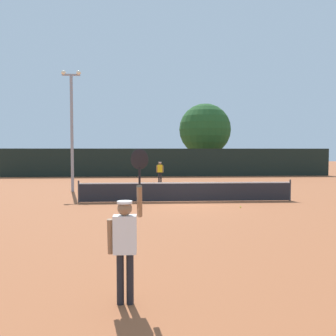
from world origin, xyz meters
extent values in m
plane|color=#9E5633|center=(0.00, 0.00, 0.00)|extent=(120.00, 120.00, 0.00)
cube|color=#232328|center=(0.00, 0.00, 0.48)|extent=(10.53, 0.03, 0.91)
cube|color=white|center=(0.00, 0.00, 0.93)|extent=(10.53, 0.04, 0.06)
cylinder|color=#333338|center=(-5.26, 0.00, 0.54)|extent=(0.08, 0.08, 1.07)
cylinder|color=#333338|center=(5.26, 0.00, 0.54)|extent=(0.08, 0.08, 1.07)
cube|color=black|center=(0.00, 16.60, 1.36)|extent=(32.51, 0.12, 2.71)
cube|color=white|center=(-2.30, -11.25, 1.16)|extent=(0.38, 0.22, 0.63)
sphere|color=#8C6647|center=(-2.30, -11.25, 1.59)|extent=(0.24, 0.24, 0.24)
cylinder|color=white|center=(-2.30, -11.25, 1.69)|extent=(0.25, 0.25, 0.04)
cylinder|color=black|center=(-2.38, -11.25, 0.42)|extent=(0.12, 0.12, 0.85)
cylinder|color=black|center=(-2.22, -11.25, 0.42)|extent=(0.12, 0.12, 0.85)
cylinder|color=#8C6647|center=(-2.54, -11.25, 1.13)|extent=(0.09, 0.18, 0.60)
cylinder|color=#8C6647|center=(-2.06, -11.16, 1.69)|extent=(0.09, 0.33, 0.57)
cylinder|color=black|center=(-2.06, -11.10, 2.10)|extent=(0.04, 0.11, 0.28)
ellipsoid|color=black|center=(-2.06, -11.04, 2.39)|extent=(0.30, 0.13, 0.36)
cube|color=yellow|center=(-0.93, 10.33, 1.10)|extent=(0.38, 0.22, 0.59)
sphere|color=#8C6647|center=(-0.93, 10.33, 1.50)|extent=(0.23, 0.23, 0.23)
cylinder|color=white|center=(-0.93, 10.33, 1.60)|extent=(0.24, 0.24, 0.04)
cylinder|color=black|center=(-1.01, 10.33, 0.40)|extent=(0.12, 0.12, 0.80)
cylinder|color=black|center=(-0.85, 10.33, 0.40)|extent=(0.12, 0.12, 0.80)
cylinder|color=#8C6647|center=(-1.17, 10.33, 1.07)|extent=(0.09, 0.17, 0.56)
cylinder|color=#8C6647|center=(-0.69, 10.33, 1.07)|extent=(0.09, 0.16, 0.56)
sphere|color=#CCE033|center=(2.18, -1.99, 0.03)|extent=(0.07, 0.07, 0.07)
cylinder|color=gray|center=(-6.52, 4.54, 3.53)|extent=(0.18, 0.18, 7.06)
cube|color=gray|center=(-6.52, 4.54, 7.11)|extent=(1.10, 0.10, 0.10)
sphere|color=#F2EDCC|center=(-6.97, 4.54, 7.24)|extent=(0.28, 0.28, 0.28)
sphere|color=#F2EDCC|center=(-6.07, 4.54, 7.24)|extent=(0.28, 0.28, 0.28)
cylinder|color=brown|center=(4.65, 22.15, 1.36)|extent=(0.56, 0.56, 2.71)
sphere|color=#235123|center=(4.65, 22.15, 4.91)|extent=(5.86, 5.86, 5.86)
cube|color=red|center=(10.45, 24.29, 0.60)|extent=(2.39, 4.40, 0.90)
cube|color=#2D333D|center=(10.45, 23.99, 1.37)|extent=(1.95, 2.39, 0.64)
cylinder|color=black|center=(9.60, 25.69, 0.30)|extent=(0.22, 0.60, 0.60)
cylinder|color=black|center=(11.30, 25.69, 0.30)|extent=(0.22, 0.60, 0.60)
cylinder|color=black|center=(9.60, 22.89, 0.30)|extent=(0.22, 0.60, 0.60)
cylinder|color=black|center=(11.30, 22.89, 0.30)|extent=(0.22, 0.60, 0.60)
camera|label=1|loc=(-1.93, -16.84, 2.54)|focal=36.75mm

